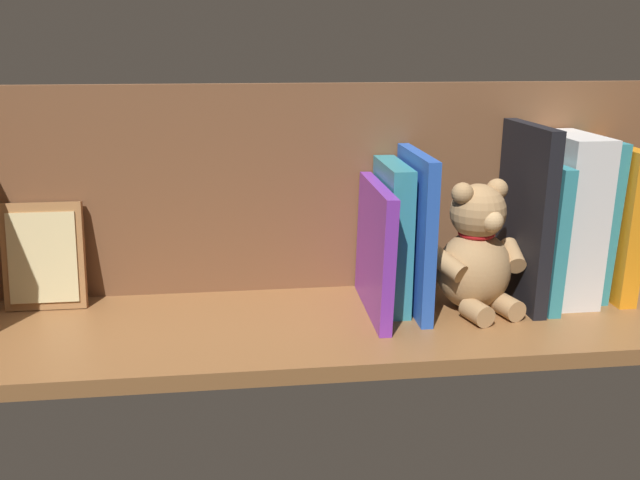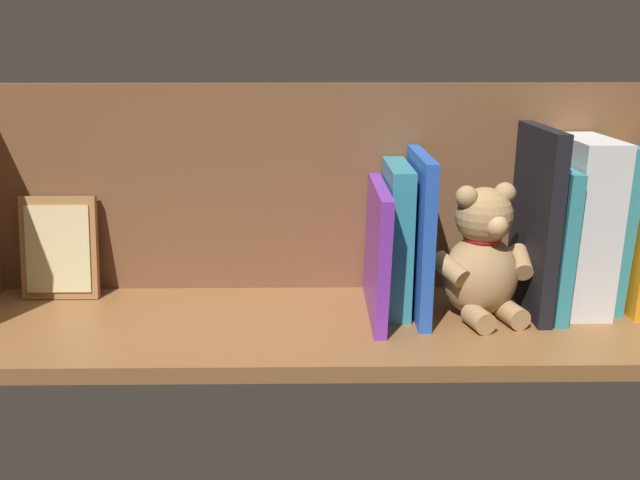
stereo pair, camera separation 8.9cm
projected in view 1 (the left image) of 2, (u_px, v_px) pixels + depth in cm
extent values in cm
cube|color=brown|center=(320.00, 325.00, 93.09)|extent=(104.74, 29.66, 2.20)
cube|color=brown|center=(310.00, 189.00, 100.20)|extent=(104.74, 1.50, 31.56)
cube|color=orange|center=(612.00, 222.00, 98.89)|extent=(2.66, 13.70, 22.75)
cube|color=teal|center=(592.00, 217.00, 99.17)|extent=(2.55, 12.11, 23.85)
cube|color=silver|center=(566.00, 218.00, 97.56)|extent=(6.15, 13.97, 24.62)
cube|color=teal|center=(538.00, 231.00, 96.78)|extent=(2.09, 15.79, 21.11)
cube|color=black|center=(524.00, 215.00, 95.57)|extent=(1.98, 16.18, 26.27)
ellipsoid|color=tan|center=(474.00, 270.00, 94.82)|extent=(13.12, 12.32, 11.48)
sphere|color=tan|center=(478.00, 212.00, 92.32)|extent=(7.89, 7.89, 7.89)
sphere|color=tan|center=(497.00, 189.00, 92.54)|extent=(3.05, 3.05, 3.05)
sphere|color=tan|center=(461.00, 193.00, 90.39)|extent=(3.05, 3.05, 3.05)
sphere|color=tan|center=(492.00, 221.00, 89.52)|extent=(3.05, 3.05, 3.05)
cylinder|color=tan|center=(512.00, 255.00, 94.95)|extent=(3.12, 5.83, 4.25)
cylinder|color=tan|center=(448.00, 264.00, 90.99)|extent=(5.47, 6.15, 4.25)
cylinder|color=tan|center=(507.00, 307.00, 92.64)|extent=(4.09, 4.96, 3.05)
cylinder|color=tan|center=(477.00, 312.00, 90.77)|extent=(4.09, 4.96, 3.05)
torus|color=red|center=(476.00, 233.00, 93.22)|extent=(6.45, 6.45, 0.90)
cube|color=blue|center=(415.00, 231.00, 93.79)|extent=(1.70, 17.14, 22.74)
cube|color=teal|center=(392.00, 235.00, 95.18)|extent=(3.11, 14.05, 21.01)
cube|color=purple|center=(375.00, 249.00, 92.77)|extent=(2.21, 19.16, 18.56)
cube|color=#9E6B3D|center=(44.00, 256.00, 94.89)|extent=(11.36, 4.15, 15.49)
cube|color=beige|center=(43.00, 258.00, 94.21)|extent=(9.54, 2.85, 12.89)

